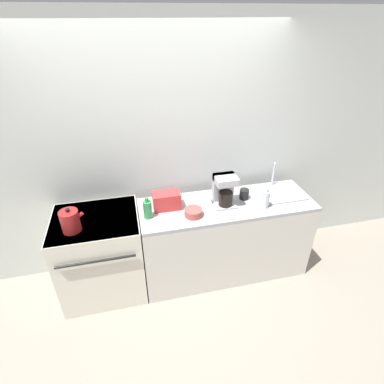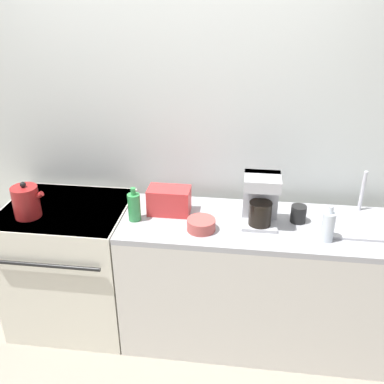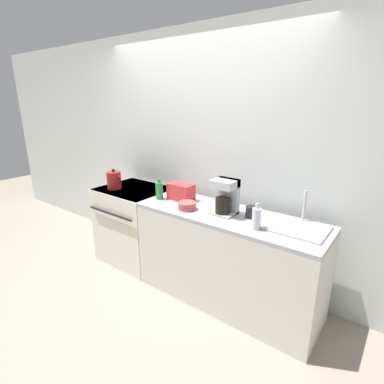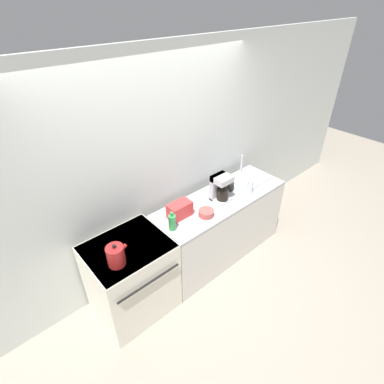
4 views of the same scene
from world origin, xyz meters
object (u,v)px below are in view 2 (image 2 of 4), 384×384
object	(u,v)px
cup_black	(298,214)
stove	(73,263)
kettle	(26,202)
bottle_green	(134,207)
coffee_maker	(261,199)
toaster	(169,201)
bowl	(201,225)
bottle_clear	(328,226)

from	to	relation	value
cup_black	stove	bearing A→B (deg)	-179.57
kettle	bottle_green	size ratio (longest dim) A/B	1.09
kettle	coffee_maker	world-z (taller)	coffee_maker
toaster	cup_black	world-z (taller)	toaster
stove	toaster	world-z (taller)	toaster
stove	bottle_green	size ratio (longest dim) A/B	4.18
coffee_maker	bowl	bearing A→B (deg)	-159.89
bottle_clear	cup_black	bearing A→B (deg)	126.00
kettle	coffee_maker	distance (m)	1.43
stove	bottle_green	xyz separation A→B (m)	(0.49, -0.09, 0.53)
kettle	toaster	bearing A→B (deg)	10.36
bottle_green	bowl	world-z (taller)	bottle_green
coffee_maker	bottle_clear	distance (m)	0.41
kettle	cup_black	world-z (taller)	kettle
coffee_maker	bottle_green	distance (m)	0.76
stove	toaster	xyz separation A→B (m)	(0.69, 0.02, 0.52)
stove	bottle_clear	distance (m)	1.72
cup_black	bowl	distance (m)	0.60
stove	bowl	size ratio (longest dim) A/B	5.34
bottle_green	coffee_maker	bearing A→B (deg)	4.19
kettle	bowl	size ratio (longest dim) A/B	1.39
bottle_clear	toaster	bearing A→B (deg)	167.57
kettle	coffee_maker	size ratio (longest dim) A/B	0.73
kettle	toaster	xyz separation A→B (m)	(0.86, 0.16, -0.02)
stove	cup_black	world-z (taller)	cup_black
bottle_green	bowl	distance (m)	0.43
toaster	bottle_clear	xyz separation A→B (m)	(0.93, -0.21, 0.01)
coffee_maker	bottle_green	bearing A→B (deg)	-175.81
kettle	cup_black	size ratio (longest dim) A/B	2.23
coffee_maker	bottle_clear	world-z (taller)	coffee_maker
stove	bowl	bearing A→B (deg)	-10.04
coffee_maker	bottle_clear	xyz separation A→B (m)	(0.37, -0.15, -0.07)
bottle_clear	cup_black	world-z (taller)	bottle_clear
cup_black	coffee_maker	bearing A→B (deg)	-168.40
coffee_maker	bowl	world-z (taller)	coffee_maker
coffee_maker	cup_black	bearing A→B (deg)	11.60
coffee_maker	cup_black	distance (m)	0.26
toaster	bowl	xyz separation A→B (m)	(0.22, -0.18, -0.05)
toaster	bottle_green	bearing A→B (deg)	-149.20
toaster	coffee_maker	size ratio (longest dim) A/B	0.82
kettle	bottle_clear	bearing A→B (deg)	-1.55
toaster	cup_black	size ratio (longest dim) A/B	2.49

